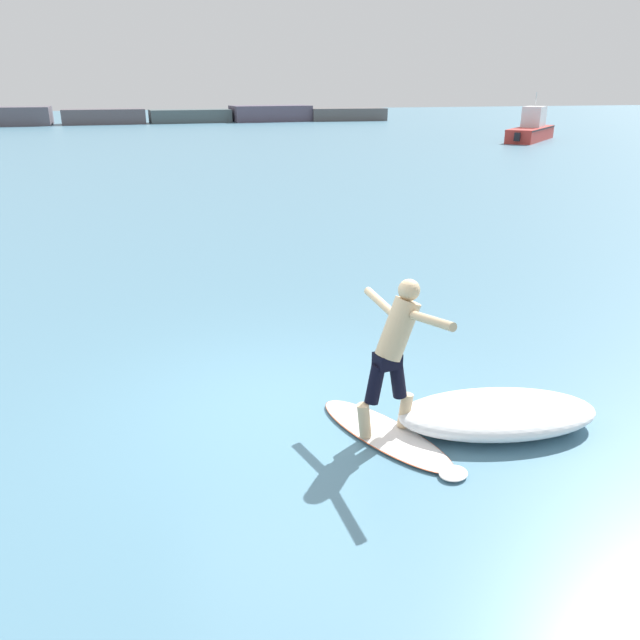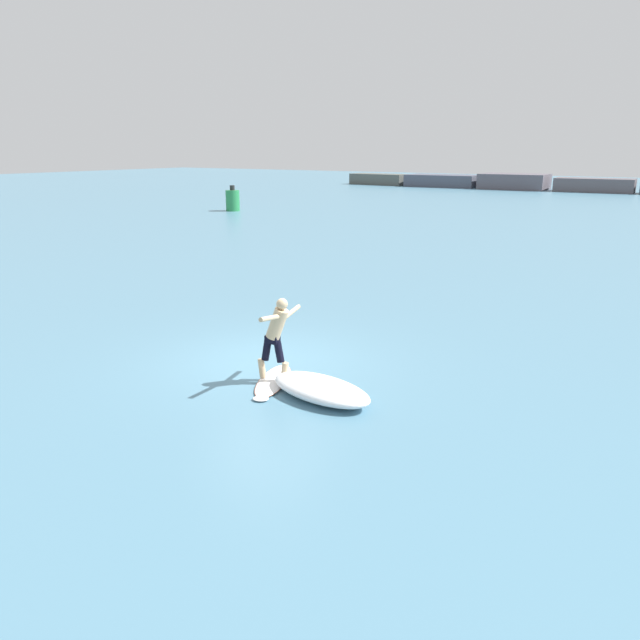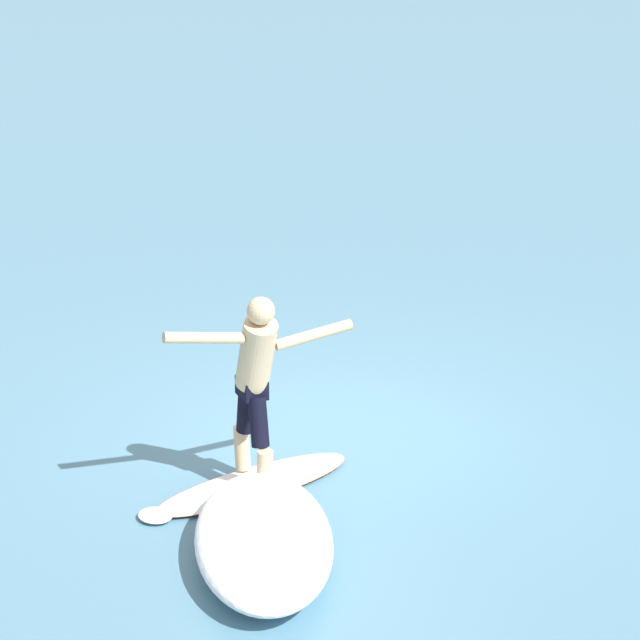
{
  "view_description": "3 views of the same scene",
  "coord_description": "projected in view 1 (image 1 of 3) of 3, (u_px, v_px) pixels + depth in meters",
  "views": [
    {
      "loc": [
        -1.45,
        -6.42,
        3.57
      ],
      "look_at": [
        0.7,
        0.74,
        0.76
      ],
      "focal_mm": 35.0,
      "sensor_mm": 36.0,
      "label": 1
    },
    {
      "loc": [
        7.99,
        -10.41,
        4.56
      ],
      "look_at": [
        1.48,
        -0.1,
        1.18
      ],
      "focal_mm": 35.0,
      "sensor_mm": 36.0,
      "label": 2
    },
    {
      "loc": [
        12.13,
        -3.38,
        5.59
      ],
      "look_at": [
        0.34,
        -0.23,
        1.22
      ],
      "focal_mm": 85.0,
      "sensor_mm": 36.0,
      "label": 3
    }
  ],
  "objects": [
    {
      "name": "rock_jetty_breakwater",
      "position": [
        112.0,
        116.0,
        62.03
      ],
      "size": [
        58.77,
        5.27,
        1.7
      ],
      "color": "#525650",
      "rests_on": "ground"
    },
    {
      "name": "ground_plane",
      "position": [
        282.0,
        407.0,
        7.4
      ],
      "size": [
        200.0,
        200.0,
        0.0
      ],
      "primitive_type": "plane",
      "color": "teal"
    },
    {
      "name": "surfboard",
      "position": [
        386.0,
        435.0,
        6.75
      ],
      "size": [
        1.25,
        2.05,
        0.2
      ],
      "color": "white",
      "rests_on": "ground"
    },
    {
      "name": "wave_foam_at_tail",
      "position": [
        497.0,
        414.0,
        6.88
      ],
      "size": [
        2.38,
        1.43,
        0.36
      ],
      "color": "white",
      "rests_on": "ground"
    },
    {
      "name": "surfer",
      "position": [
        395.0,
        345.0,
        6.45
      ],
      "size": [
        0.72,
        1.6,
        1.69
      ],
      "color": "tan",
      "rests_on": "surfboard"
    },
    {
      "name": "fishing_boat_near_jetty",
      "position": [
        532.0,
        130.0,
        43.23
      ],
      "size": [
        6.91,
        6.55,
        3.14
      ],
      "color": "#BF342E",
      "rests_on": "ground"
    }
  ]
}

